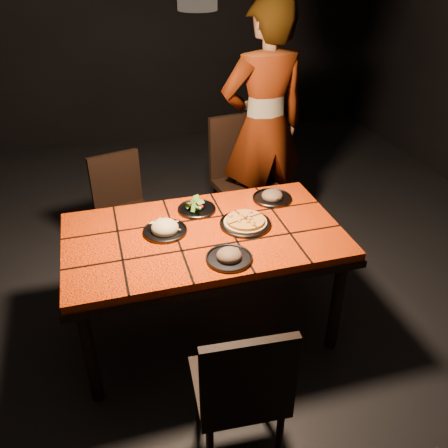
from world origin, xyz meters
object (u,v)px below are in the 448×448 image
object	(u,v)px
plate_pizza	(245,222)
chair_near	(242,388)
dining_table	(204,244)
chair_far_left	(122,202)
chair_far_right	(242,172)
diner	(264,127)
plate_pasta	(165,229)

from	to	relation	value
plate_pizza	chair_near	bearing A→B (deg)	-108.60
dining_table	chair_near	distance (m)	0.95
chair_far_left	chair_far_right	xyz separation A→B (m)	(0.97, 0.06, 0.10)
diner	plate_pizza	bearing A→B (deg)	58.72
chair_far_right	plate_pizza	world-z (taller)	chair_far_right
dining_table	diner	xyz separation A→B (m)	(0.73, 1.01, 0.29)
plate_pasta	dining_table	bearing A→B (deg)	-16.35
plate_pizza	plate_pasta	size ratio (longest dim) A/B	1.23
diner	plate_pizza	world-z (taller)	diner
chair_near	plate_pizza	world-z (taller)	chair_near
chair_far_left	plate_pizza	world-z (taller)	chair_far_left
chair_far_left	plate_pizza	distance (m)	1.20
dining_table	chair_far_right	world-z (taller)	chair_far_right
dining_table	plate_pizza	bearing A→B (deg)	2.29
dining_table	diner	distance (m)	1.28
chair_far_left	plate_pasta	distance (m)	0.97
plate_pizza	plate_pasta	xyz separation A→B (m)	(-0.47, 0.05, 0.00)
diner	dining_table	bearing A→B (deg)	48.09
chair_near	chair_far_left	world-z (taller)	chair_near
dining_table	plate_pizza	world-z (taller)	plate_pizza
chair_near	plate_pasta	size ratio (longest dim) A/B	3.48
chair_far_right	plate_pasta	size ratio (longest dim) A/B	4.00
chair_near	chair_far_right	bearing A→B (deg)	-103.74
chair_near	plate_pizza	distance (m)	1.03
plate_pizza	dining_table	bearing A→B (deg)	-177.71
dining_table	chair_far_left	distance (m)	1.07
chair_near	plate_pizza	size ratio (longest dim) A/B	2.82
chair_near	diner	xyz separation A→B (m)	(0.79, 1.95, 0.44)
chair_near	chair_far_left	size ratio (longest dim) A/B	1.05
chair_near	diner	distance (m)	2.15
chair_far_right	chair_near	bearing A→B (deg)	-116.37
dining_table	plate_pasta	distance (m)	0.25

